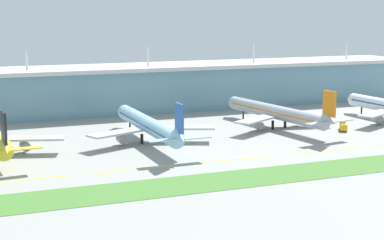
# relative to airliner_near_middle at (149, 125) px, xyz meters

# --- Properties ---
(ground_plane) EXTENTS (600.00, 600.00, 0.00)m
(ground_plane) POSITION_rel_airliner_near_middle_xyz_m (20.73, -33.28, -6.46)
(ground_plane) COLOR gray
(terminal_building) EXTENTS (288.00, 34.00, 30.90)m
(terminal_building) POSITION_rel_airliner_near_middle_xyz_m (20.73, 71.69, 4.70)
(terminal_building) COLOR #6693A8
(terminal_building) RESTS_ON ground
(airliner_near_middle) EXTENTS (48.79, 71.65, 18.90)m
(airliner_near_middle) POSITION_rel_airliner_near_middle_xyz_m (0.00, 0.00, 0.00)
(airliner_near_middle) COLOR #9ED1EA
(airliner_near_middle) RESTS_ON ground
(airliner_far_middle) EXTENTS (48.22, 70.55, 18.90)m
(airliner_far_middle) POSITION_rel_airliner_near_middle_xyz_m (57.66, 7.40, -0.00)
(airliner_far_middle) COLOR #ADB2BC
(airliner_far_middle) RESTS_ON ground
(taxiway_stripe_west) EXTENTS (28.00, 0.70, 0.04)m
(taxiway_stripe_west) POSITION_rel_airliner_near_middle_xyz_m (-50.27, -35.51, -6.44)
(taxiway_stripe_west) COLOR yellow
(taxiway_stripe_west) RESTS_ON ground
(taxiway_stripe_mid_west) EXTENTS (28.00, 0.70, 0.04)m
(taxiway_stripe_mid_west) POSITION_rel_airliner_near_middle_xyz_m (-16.27, -35.51, -6.44)
(taxiway_stripe_mid_west) COLOR yellow
(taxiway_stripe_mid_west) RESTS_ON ground
(taxiway_stripe_centre) EXTENTS (28.00, 0.70, 0.04)m
(taxiway_stripe_centre) POSITION_rel_airliner_near_middle_xyz_m (17.73, -35.51, -6.44)
(taxiway_stripe_centre) COLOR yellow
(taxiway_stripe_centre) RESTS_ON ground
(taxiway_stripe_mid_east) EXTENTS (28.00, 0.70, 0.04)m
(taxiway_stripe_mid_east) POSITION_rel_airliner_near_middle_xyz_m (51.73, -35.51, -6.44)
(taxiway_stripe_mid_east) COLOR yellow
(taxiway_stripe_mid_east) RESTS_ON ground
(grass_verge) EXTENTS (300.00, 18.00, 0.10)m
(grass_verge) POSITION_rel_airliner_near_middle_xyz_m (20.73, -57.01, -6.41)
(grass_verge) COLOR #477A33
(grass_verge) RESTS_ON ground
(fuel_truck) EXTENTS (5.92, 7.52, 4.95)m
(fuel_truck) POSITION_rel_airliner_near_middle_xyz_m (80.10, -7.29, -4.19)
(fuel_truck) COLOR gold
(fuel_truck) RESTS_ON ground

